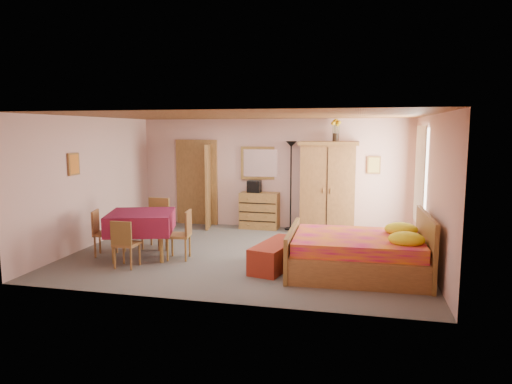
% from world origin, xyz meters
% --- Properties ---
extents(floor, '(6.50, 6.50, 0.00)m').
position_xyz_m(floor, '(0.00, 0.00, 0.00)').
color(floor, '#67635B').
rests_on(floor, ground).
extents(ceiling, '(6.50, 6.50, 0.00)m').
position_xyz_m(ceiling, '(0.00, 0.00, 2.60)').
color(ceiling, brown).
rests_on(ceiling, wall_back).
extents(wall_back, '(6.50, 0.10, 2.60)m').
position_xyz_m(wall_back, '(0.00, 2.50, 1.30)').
color(wall_back, '#D2A498').
rests_on(wall_back, floor).
extents(wall_front, '(6.50, 0.10, 2.60)m').
position_xyz_m(wall_front, '(0.00, -2.50, 1.30)').
color(wall_front, '#D2A498').
rests_on(wall_front, floor).
extents(wall_left, '(0.10, 5.00, 2.60)m').
position_xyz_m(wall_left, '(-3.25, 0.00, 1.30)').
color(wall_left, '#D2A498').
rests_on(wall_left, floor).
extents(wall_right, '(0.10, 5.00, 2.60)m').
position_xyz_m(wall_right, '(3.25, 0.00, 1.30)').
color(wall_right, '#D2A498').
rests_on(wall_right, floor).
extents(doorway, '(1.06, 0.12, 2.15)m').
position_xyz_m(doorway, '(-1.90, 2.47, 1.02)').
color(doorway, '#9E6B35').
rests_on(doorway, floor).
extents(window, '(0.08, 1.40, 1.95)m').
position_xyz_m(window, '(3.21, 1.20, 1.45)').
color(window, white).
rests_on(window, wall_right).
extents(picture_left, '(0.04, 0.32, 0.42)m').
position_xyz_m(picture_left, '(-3.22, -0.60, 1.70)').
color(picture_left, orange).
rests_on(picture_left, wall_left).
extents(picture_back, '(0.30, 0.04, 0.40)m').
position_xyz_m(picture_back, '(2.35, 2.47, 1.55)').
color(picture_back, '#D8BF59').
rests_on(picture_back, wall_back).
extents(chest_of_drawers, '(0.92, 0.48, 0.86)m').
position_xyz_m(chest_of_drawers, '(-0.26, 2.29, 0.43)').
color(chest_of_drawers, olive).
rests_on(chest_of_drawers, floor).
extents(wall_mirror, '(1.00, 0.13, 0.79)m').
position_xyz_m(wall_mirror, '(-0.26, 2.50, 1.55)').
color(wall_mirror, white).
rests_on(wall_mirror, wall_back).
extents(stereo, '(0.32, 0.25, 0.28)m').
position_xyz_m(stereo, '(-0.40, 2.29, 1.00)').
color(stereo, black).
rests_on(stereo, chest_of_drawers).
extents(floor_lamp, '(0.35, 0.35, 2.08)m').
position_xyz_m(floor_lamp, '(0.48, 2.31, 1.04)').
color(floor_lamp, black).
rests_on(floor_lamp, floor).
extents(wardrobe, '(1.34, 0.70, 2.08)m').
position_xyz_m(wardrobe, '(1.35, 2.17, 1.04)').
color(wardrobe, '#986333').
rests_on(wardrobe, floor).
extents(sunflower_vase, '(0.21, 0.21, 0.50)m').
position_xyz_m(sunflower_vase, '(1.49, 2.22, 2.33)').
color(sunflower_vase, gold).
rests_on(sunflower_vase, wardrobe).
extents(bed, '(2.27, 1.81, 1.03)m').
position_xyz_m(bed, '(2.03, -0.75, 0.52)').
color(bed, '#BA125B').
rests_on(bed, floor).
extents(bench, '(0.77, 1.39, 0.44)m').
position_xyz_m(bench, '(0.69, -0.73, 0.22)').
color(bench, maroon).
rests_on(bench, floor).
extents(dining_table, '(1.43, 1.43, 0.84)m').
position_xyz_m(dining_table, '(-1.86, -0.63, 0.42)').
color(dining_table, maroon).
rests_on(dining_table, floor).
extents(chair_south, '(0.38, 0.38, 0.83)m').
position_xyz_m(chair_south, '(-1.81, -1.28, 0.41)').
color(chair_south, olive).
rests_on(chair_south, floor).
extents(chair_north, '(0.47, 0.47, 0.98)m').
position_xyz_m(chair_north, '(-1.90, 0.02, 0.49)').
color(chair_north, brown).
rests_on(chair_north, floor).
extents(chair_west, '(0.48, 0.48, 0.86)m').
position_xyz_m(chair_west, '(-2.55, -0.70, 0.43)').
color(chair_west, '#965F32').
rests_on(chair_west, floor).
extents(chair_east, '(0.46, 0.46, 0.90)m').
position_xyz_m(chair_east, '(-1.14, -0.61, 0.45)').
color(chair_east, olive).
rests_on(chair_east, floor).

